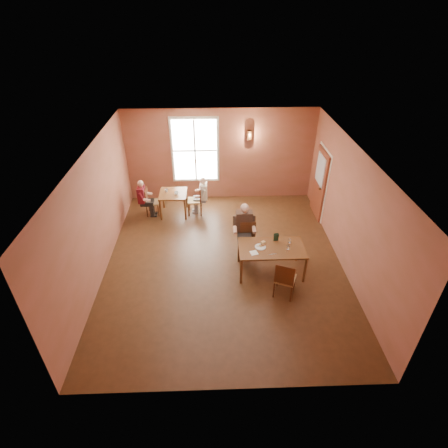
{
  "coord_description": "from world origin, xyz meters",
  "views": [
    {
      "loc": [
        -0.25,
        -7.02,
        5.82
      ],
      "look_at": [
        0.0,
        0.2,
        1.05
      ],
      "focal_mm": 28.0,
      "sensor_mm": 36.0,
      "label": 1
    }
  ],
  "objects_px": {
    "diner_main": "(249,235)",
    "chair_diner_white": "(195,200)",
    "chair_empty": "(285,278)",
    "chair_diner_maroon": "(153,202)",
    "second_table": "(174,203)",
    "diner_maroon": "(151,198)",
    "main_table": "(271,260)",
    "chair_diner_main": "(248,241)",
    "diner_white": "(196,197)"
  },
  "relations": [
    {
      "from": "chair_diner_main",
      "to": "diner_main",
      "type": "xyz_separation_m",
      "value": [
        0.0,
        -0.03,
        0.22
      ]
    },
    {
      "from": "main_table",
      "to": "chair_diner_main",
      "type": "xyz_separation_m",
      "value": [
        -0.5,
        0.65,
        0.1
      ]
    },
    {
      "from": "chair_diner_maroon",
      "to": "diner_maroon",
      "type": "height_order",
      "value": "diner_maroon"
    },
    {
      "from": "chair_diner_maroon",
      "to": "main_table",
      "type": "bearing_deg",
      "value": 48.76
    },
    {
      "from": "second_table",
      "to": "chair_diner_maroon",
      "type": "height_order",
      "value": "chair_diner_maroon"
    },
    {
      "from": "chair_diner_main",
      "to": "diner_white",
      "type": "xyz_separation_m",
      "value": [
        -1.43,
        2.21,
        0.1
      ]
    },
    {
      "from": "second_table",
      "to": "chair_diner_white",
      "type": "xyz_separation_m",
      "value": [
        0.65,
        0.0,
        0.11
      ]
    },
    {
      "from": "main_table",
      "to": "diner_main",
      "type": "distance_m",
      "value": 0.86
    },
    {
      "from": "main_table",
      "to": "diner_maroon",
      "type": "distance_m",
      "value": 4.36
    },
    {
      "from": "main_table",
      "to": "diner_maroon",
      "type": "xyz_separation_m",
      "value": [
        -3.29,
        2.86,
        0.21
      ]
    },
    {
      "from": "main_table",
      "to": "second_table",
      "type": "relative_size",
      "value": 1.93
    },
    {
      "from": "chair_empty",
      "to": "second_table",
      "type": "distance_m",
      "value": 4.61
    },
    {
      "from": "chair_empty",
      "to": "chair_diner_maroon",
      "type": "relative_size",
      "value": 1.11
    },
    {
      "from": "chair_diner_main",
      "to": "chair_empty",
      "type": "relative_size",
      "value": 0.96
    },
    {
      "from": "diner_maroon",
      "to": "chair_diner_white",
      "type": "bearing_deg",
      "value": 90.0
    },
    {
      "from": "diner_maroon",
      "to": "second_table",
      "type": "bearing_deg",
      "value": 90.0
    },
    {
      "from": "chair_diner_white",
      "to": "diner_maroon",
      "type": "bearing_deg",
      "value": 90.0
    },
    {
      "from": "chair_empty",
      "to": "diner_white",
      "type": "bearing_deg",
      "value": 142.95
    },
    {
      "from": "chair_diner_maroon",
      "to": "diner_maroon",
      "type": "relative_size",
      "value": 0.75
    },
    {
      "from": "second_table",
      "to": "diner_white",
      "type": "relative_size",
      "value": 0.72
    },
    {
      "from": "diner_main",
      "to": "chair_empty",
      "type": "bearing_deg",
      "value": 116.75
    },
    {
      "from": "main_table",
      "to": "second_table",
      "type": "bearing_deg",
      "value": 132.4
    },
    {
      "from": "second_table",
      "to": "chair_diner_white",
      "type": "height_order",
      "value": "chair_diner_white"
    },
    {
      "from": "chair_diner_maroon",
      "to": "chair_diner_main",
      "type": "bearing_deg",
      "value": 51.34
    },
    {
      "from": "chair_diner_main",
      "to": "diner_main",
      "type": "bearing_deg",
      "value": 90.0
    },
    {
      "from": "diner_main",
      "to": "diner_maroon",
      "type": "distance_m",
      "value": 3.58
    },
    {
      "from": "diner_main",
      "to": "chair_diner_white",
      "type": "bearing_deg",
      "value": -56.88
    },
    {
      "from": "second_table",
      "to": "diner_white",
      "type": "xyz_separation_m",
      "value": [
        0.68,
        0.0,
        0.21
      ]
    },
    {
      "from": "chair_empty",
      "to": "chair_diner_white",
      "type": "xyz_separation_m",
      "value": [
        -2.17,
        3.65,
        -0.02
      ]
    },
    {
      "from": "diner_maroon",
      "to": "main_table",
      "type": "bearing_deg",
      "value": 49.02
    },
    {
      "from": "diner_main",
      "to": "main_table",
      "type": "bearing_deg",
      "value": 128.88
    },
    {
      "from": "chair_empty",
      "to": "chair_diner_maroon",
      "type": "height_order",
      "value": "chair_empty"
    },
    {
      "from": "second_table",
      "to": "diner_white",
      "type": "height_order",
      "value": "diner_white"
    },
    {
      "from": "chair_diner_main",
      "to": "diner_white",
      "type": "distance_m",
      "value": 2.63
    },
    {
      "from": "chair_empty",
      "to": "diner_white",
      "type": "xyz_separation_m",
      "value": [
        -2.14,
        3.65,
        0.09
      ]
    },
    {
      "from": "main_table",
      "to": "chair_diner_main",
      "type": "bearing_deg",
      "value": 127.57
    },
    {
      "from": "chair_empty",
      "to": "diner_main",
      "type": "bearing_deg",
      "value": 139.29
    },
    {
      "from": "main_table",
      "to": "diner_white",
      "type": "relative_size",
      "value": 1.38
    },
    {
      "from": "chair_empty",
      "to": "chair_diner_maroon",
      "type": "bearing_deg",
      "value": 156.12
    },
    {
      "from": "diner_white",
      "to": "chair_diner_main",
      "type": "bearing_deg",
      "value": -147.07
    },
    {
      "from": "chair_diner_white",
      "to": "diner_maroon",
      "type": "relative_size",
      "value": 0.81
    },
    {
      "from": "second_table",
      "to": "chair_diner_maroon",
      "type": "bearing_deg",
      "value": 180.0
    },
    {
      "from": "chair_diner_main",
      "to": "diner_maroon",
      "type": "relative_size",
      "value": 0.81
    },
    {
      "from": "chair_empty",
      "to": "chair_diner_maroon",
      "type": "distance_m",
      "value": 5.03
    },
    {
      "from": "diner_main",
      "to": "second_table",
      "type": "height_order",
      "value": "diner_main"
    },
    {
      "from": "chair_empty",
      "to": "chair_diner_maroon",
      "type": "xyz_separation_m",
      "value": [
        -3.47,
        3.65,
        -0.05
      ]
    },
    {
      "from": "main_table",
      "to": "diner_main",
      "type": "height_order",
      "value": "diner_main"
    },
    {
      "from": "chair_diner_main",
      "to": "diner_white",
      "type": "height_order",
      "value": "diner_white"
    },
    {
      "from": "chair_empty",
      "to": "second_table",
      "type": "bearing_deg",
      "value": 150.26
    },
    {
      "from": "chair_diner_main",
      "to": "second_table",
      "type": "height_order",
      "value": "chair_diner_main"
    }
  ]
}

